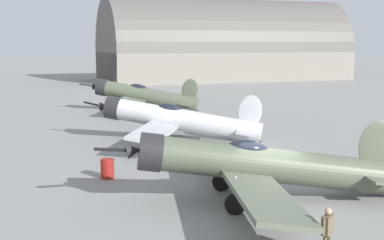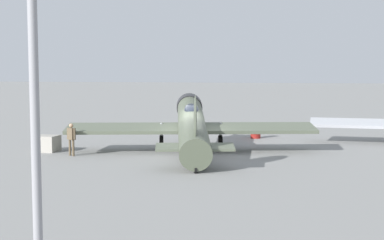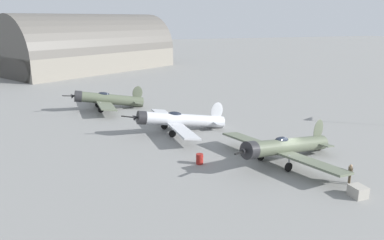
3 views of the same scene
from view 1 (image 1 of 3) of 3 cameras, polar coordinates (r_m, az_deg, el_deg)
ground_plane at (r=22.17m, az=8.70°, el=-8.62°), size 400.00×400.00×0.00m
airplane_foreground at (r=21.65m, az=7.40°, el=-4.87°), size 13.17×11.91×3.35m
airplane_mid_apron at (r=34.41m, az=-1.65°, el=0.04°), size 13.05×12.22×3.29m
airplane_far_line at (r=49.41m, az=-5.34°, el=2.66°), size 11.56×11.42×3.30m
ground_crew_mechanic at (r=16.36m, az=14.51°, el=-11.38°), size 0.58×0.40×1.65m
fuel_drum at (r=25.52m, az=-9.17°, el=-5.24°), size 0.68×0.68×0.95m
distant_hangar at (r=92.20m, az=3.42°, el=7.10°), size 37.16×44.62×17.96m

